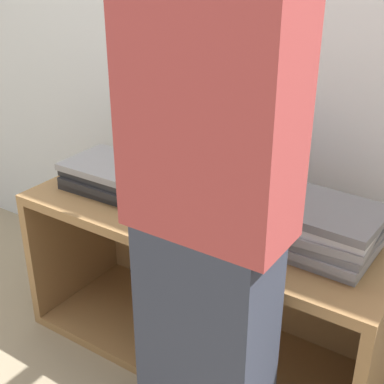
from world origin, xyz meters
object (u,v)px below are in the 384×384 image
object	(u,v)px
laptop_open	(213,195)
person	(210,215)
laptop_stack_right	(314,227)
laptop_stack_left	(116,176)

from	to	relation	value
laptop_open	person	world-z (taller)	person
laptop_stack_right	person	bearing A→B (deg)	-106.15
laptop_stack_right	laptop_stack_left	bearing A→B (deg)	179.88
laptop_stack_left	person	bearing A→B (deg)	-31.60
laptop_stack_left	person	size ratio (longest dim) A/B	0.23
laptop_stack_left	person	world-z (taller)	person
laptop_open	person	size ratio (longest dim) A/B	0.22
laptop_open	person	xyz separation A→B (m)	(0.28, -0.47, 0.21)
laptop_open	laptop_stack_left	bearing A→B (deg)	-172.39
laptop_open	laptop_stack_right	distance (m)	0.40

